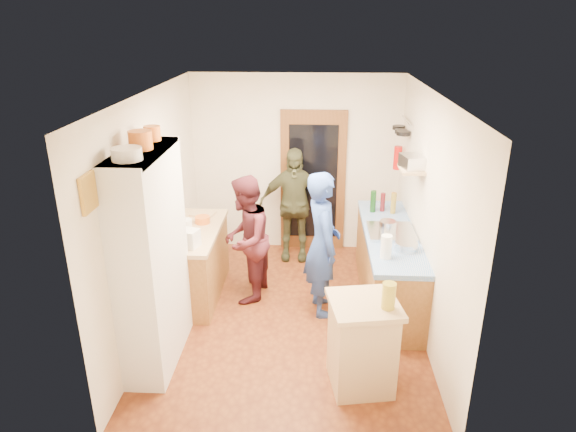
# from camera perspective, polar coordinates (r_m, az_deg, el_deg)

# --- Properties ---
(floor) EXTENTS (3.00, 4.00, 0.02)m
(floor) POSITION_cam_1_polar(r_m,az_deg,el_deg) (6.21, 0.10, -11.13)
(floor) COLOR brown
(floor) RESTS_ON ground
(ceiling) EXTENTS (3.00, 4.00, 0.02)m
(ceiling) POSITION_cam_1_polar(r_m,az_deg,el_deg) (5.28, 0.12, 13.57)
(ceiling) COLOR silver
(ceiling) RESTS_ON ground
(wall_back) EXTENTS (3.00, 0.02, 2.60)m
(wall_back) POSITION_cam_1_polar(r_m,az_deg,el_deg) (7.52, 0.91, 5.77)
(wall_back) COLOR silver
(wall_back) RESTS_ON ground
(wall_front) EXTENTS (3.00, 0.02, 2.60)m
(wall_front) POSITION_cam_1_polar(r_m,az_deg,el_deg) (3.82, -1.47, -10.80)
(wall_front) COLOR silver
(wall_front) RESTS_ON ground
(wall_left) EXTENTS (0.02, 4.00, 2.60)m
(wall_left) POSITION_cam_1_polar(r_m,az_deg,el_deg) (5.88, -14.74, 0.49)
(wall_left) COLOR silver
(wall_left) RESTS_ON ground
(wall_right) EXTENTS (0.02, 4.00, 2.60)m
(wall_right) POSITION_cam_1_polar(r_m,az_deg,el_deg) (5.74, 15.33, -0.09)
(wall_right) COLOR silver
(wall_right) RESTS_ON ground
(door_frame) EXTENTS (0.95, 0.06, 2.10)m
(door_frame) POSITION_cam_1_polar(r_m,az_deg,el_deg) (7.55, 2.78, 3.82)
(door_frame) COLOR brown
(door_frame) RESTS_ON ground
(door_glass) EXTENTS (0.70, 0.02, 1.70)m
(door_glass) POSITION_cam_1_polar(r_m,az_deg,el_deg) (7.52, 2.78, 3.74)
(door_glass) COLOR black
(door_glass) RESTS_ON door_frame
(hutch_body) EXTENTS (0.40, 1.20, 2.20)m
(hutch_body) POSITION_cam_1_polar(r_m,az_deg,el_deg) (5.20, -14.87, -4.77)
(hutch_body) COLOR silver
(hutch_body) RESTS_ON ground
(hutch_top_shelf) EXTENTS (0.40, 1.14, 0.04)m
(hutch_top_shelf) POSITION_cam_1_polar(r_m,az_deg,el_deg) (4.84, -16.08, 6.79)
(hutch_top_shelf) COLOR silver
(hutch_top_shelf) RESTS_ON hutch_body
(plate_stack) EXTENTS (0.26, 0.26, 0.11)m
(plate_stack) POSITION_cam_1_polar(r_m,az_deg,el_deg) (4.51, -17.49, 6.59)
(plate_stack) COLOR white
(plate_stack) RESTS_ON hutch_top_shelf
(orange_pot_a) EXTENTS (0.21, 0.21, 0.17)m
(orange_pot_a) POSITION_cam_1_polar(r_m,az_deg,el_deg) (4.84, -16.07, 8.10)
(orange_pot_a) COLOR orange
(orange_pot_a) RESTS_ON hutch_top_shelf
(orange_pot_b) EXTENTS (0.16, 0.16, 0.14)m
(orange_pot_b) POSITION_cam_1_polar(r_m,az_deg,el_deg) (5.17, -14.85, 8.87)
(orange_pot_b) COLOR orange
(orange_pot_b) RESTS_ON hutch_top_shelf
(left_counter_base) EXTENTS (0.60, 1.40, 0.85)m
(left_counter_base) POSITION_cam_1_polar(r_m,az_deg,el_deg) (6.55, -10.28, -5.31)
(left_counter_base) COLOR #9C6735
(left_counter_base) RESTS_ON ground
(left_counter_top) EXTENTS (0.64, 1.44, 0.05)m
(left_counter_top) POSITION_cam_1_polar(r_m,az_deg,el_deg) (6.36, -10.55, -1.69)
(left_counter_top) COLOR tan
(left_counter_top) RESTS_ON left_counter_base
(toaster) EXTENTS (0.31, 0.25, 0.20)m
(toaster) POSITION_cam_1_polar(r_m,az_deg,el_deg) (5.87, -11.19, -2.40)
(toaster) COLOR white
(toaster) RESTS_ON left_counter_top
(kettle) EXTENTS (0.19, 0.19, 0.17)m
(kettle) POSITION_cam_1_polar(r_m,az_deg,el_deg) (6.23, -11.28, -1.13)
(kettle) COLOR white
(kettle) RESTS_ON left_counter_top
(orange_bowl) EXTENTS (0.21, 0.21, 0.08)m
(orange_bowl) POSITION_cam_1_polar(r_m,az_deg,el_deg) (6.51, -9.48, -0.41)
(orange_bowl) COLOR orange
(orange_bowl) RESTS_ON left_counter_top
(chopping_board) EXTENTS (0.34, 0.28, 0.02)m
(chopping_board) POSITION_cam_1_polar(r_m,az_deg,el_deg) (6.79, -9.47, 0.25)
(chopping_board) COLOR tan
(chopping_board) RESTS_ON left_counter_top
(right_counter_base) EXTENTS (0.60, 2.20, 0.84)m
(right_counter_base) POSITION_cam_1_polar(r_m,az_deg,el_deg) (6.49, 11.03, -5.65)
(right_counter_base) COLOR #9C6735
(right_counter_base) RESTS_ON ground
(right_counter_top) EXTENTS (0.62, 2.22, 0.06)m
(right_counter_top) POSITION_cam_1_polar(r_m,az_deg,el_deg) (6.30, 11.31, -2.00)
(right_counter_top) COLOR #0248B1
(right_counter_top) RESTS_ON right_counter_base
(hob) EXTENTS (0.55, 0.58, 0.04)m
(hob) POSITION_cam_1_polar(r_m,az_deg,el_deg) (6.25, 11.40, -1.73)
(hob) COLOR silver
(hob) RESTS_ON right_counter_top
(pot_on_hob) EXTENTS (0.20, 0.20, 0.13)m
(pot_on_hob) POSITION_cam_1_polar(r_m,az_deg,el_deg) (6.18, 11.03, -1.10)
(pot_on_hob) COLOR silver
(pot_on_hob) RESTS_ON hob
(bottle_a) EXTENTS (0.09, 0.09, 0.29)m
(bottle_a) POSITION_cam_1_polar(r_m,az_deg,el_deg) (6.84, 9.44, 1.62)
(bottle_a) COLOR #143F14
(bottle_a) RESTS_ON right_counter_top
(bottle_b) EXTENTS (0.07, 0.07, 0.25)m
(bottle_b) POSITION_cam_1_polar(r_m,az_deg,el_deg) (6.90, 10.48, 1.52)
(bottle_b) COLOR #591419
(bottle_b) RESTS_ON right_counter_top
(bottle_c) EXTENTS (0.09, 0.09, 0.28)m
(bottle_c) POSITION_cam_1_polar(r_m,az_deg,el_deg) (6.84, 11.64, 1.41)
(bottle_c) COLOR olive
(bottle_c) RESTS_ON right_counter_top
(paper_towel) EXTENTS (0.14, 0.14, 0.26)m
(paper_towel) POSITION_cam_1_polar(r_m,az_deg,el_deg) (5.58, 10.85, -3.37)
(paper_towel) COLOR white
(paper_towel) RESTS_ON right_counter_top
(mixing_bowl) EXTENTS (0.29, 0.29, 0.10)m
(mixing_bowl) POSITION_cam_1_polar(r_m,az_deg,el_deg) (5.83, 12.99, -3.30)
(mixing_bowl) COLOR silver
(mixing_bowl) RESTS_ON right_counter_top
(island_base) EXTENTS (0.63, 0.63, 0.86)m
(island_base) POSITION_cam_1_polar(r_m,az_deg,el_deg) (5.02, 8.19, -14.14)
(island_base) COLOR tan
(island_base) RESTS_ON ground
(island_top) EXTENTS (0.71, 0.71, 0.05)m
(island_top) POSITION_cam_1_polar(r_m,az_deg,el_deg) (4.77, 8.48, -9.69)
(island_top) COLOR tan
(island_top) RESTS_ON island_base
(cutting_board) EXTENTS (0.39, 0.33, 0.02)m
(cutting_board) POSITION_cam_1_polar(r_m,az_deg,el_deg) (4.80, 7.75, -9.33)
(cutting_board) COLOR white
(cutting_board) RESTS_ON island_top
(oil_jar) EXTENTS (0.14, 0.14, 0.25)m
(oil_jar) POSITION_cam_1_polar(r_m,az_deg,el_deg) (4.65, 11.12, -8.69)
(oil_jar) COLOR #AD9E2D
(oil_jar) RESTS_ON island_top
(pan_rail) EXTENTS (0.02, 0.65, 0.02)m
(pan_rail) POSITION_cam_1_polar(r_m,az_deg,el_deg) (6.97, 13.06, 10.30)
(pan_rail) COLOR silver
(pan_rail) RESTS_ON wall_right
(pan_hang_a) EXTENTS (0.18, 0.18, 0.05)m
(pan_hang_a) POSITION_cam_1_polar(r_m,az_deg,el_deg) (6.82, 12.70, 8.97)
(pan_hang_a) COLOR black
(pan_hang_a) RESTS_ON pan_rail
(pan_hang_b) EXTENTS (0.16, 0.16, 0.05)m
(pan_hang_b) POSITION_cam_1_polar(r_m,az_deg,el_deg) (7.02, 12.43, 9.17)
(pan_hang_b) COLOR black
(pan_hang_b) RESTS_ON pan_rail
(pan_hang_c) EXTENTS (0.17, 0.17, 0.05)m
(pan_hang_c) POSITION_cam_1_polar(r_m,az_deg,el_deg) (7.21, 12.20, 9.59)
(pan_hang_c) COLOR black
(pan_hang_c) RESTS_ON pan_rail
(wall_shelf) EXTENTS (0.26, 0.42, 0.03)m
(wall_shelf) POSITION_cam_1_polar(r_m,az_deg,el_deg) (6.01, 13.56, 5.07)
(wall_shelf) COLOR tan
(wall_shelf) RESTS_ON wall_right
(radio) EXTENTS (0.28, 0.34, 0.15)m
(radio) POSITION_cam_1_polar(r_m,az_deg,el_deg) (5.98, 13.63, 5.89)
(radio) COLOR silver
(radio) RESTS_ON wall_shelf
(ext_bracket) EXTENTS (0.06, 0.10, 0.04)m
(ext_bracket) POSITION_cam_1_polar(r_m,az_deg,el_deg) (7.28, 12.52, 5.94)
(ext_bracket) COLOR black
(ext_bracket) RESTS_ON wall_right
(fire_extinguisher) EXTENTS (0.11, 0.11, 0.32)m
(fire_extinguisher) POSITION_cam_1_polar(r_m,az_deg,el_deg) (7.26, 12.08, 6.34)
(fire_extinguisher) COLOR red
(fire_extinguisher) RESTS_ON wall_right
(picture_frame) EXTENTS (0.03, 0.25, 0.30)m
(picture_frame) POSITION_cam_1_polar(r_m,az_deg,el_deg) (4.27, -21.31, 2.42)
(picture_frame) COLOR gold
(picture_frame) RESTS_ON wall_left
(person_hob) EXTENTS (0.54, 0.71, 1.73)m
(person_hob) POSITION_cam_1_polar(r_m,az_deg,el_deg) (5.92, 4.20, -3.22)
(person_hob) COLOR #2A4698
(person_hob) RESTS_ON ground
(person_left) EXTENTS (0.71, 0.85, 1.59)m
(person_left) POSITION_cam_1_polar(r_m,az_deg,el_deg) (6.28, -4.37, -2.50)
(person_left) COLOR #4A1A22
(person_left) RESTS_ON ground
(person_back) EXTENTS (0.97, 0.41, 1.65)m
(person_back) POSITION_cam_1_polar(r_m,az_deg,el_deg) (7.27, 0.69, 1.26)
(person_back) COLOR #3D3F26
(person_back) RESTS_ON ground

